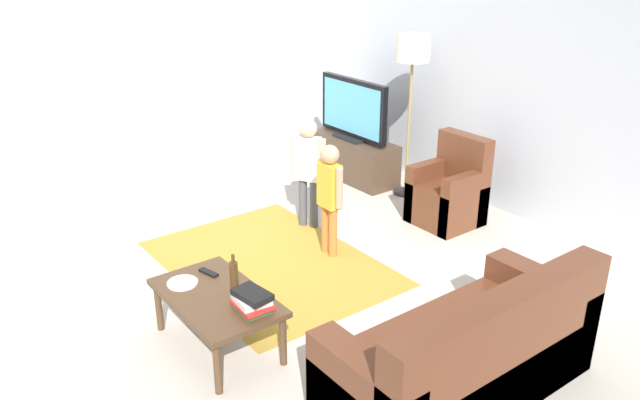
# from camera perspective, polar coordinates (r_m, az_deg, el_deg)

# --- Properties ---
(ground) EXTENTS (7.80, 7.80, 0.00)m
(ground) POSITION_cam_1_polar(r_m,az_deg,el_deg) (5.38, -5.17, -7.90)
(ground) COLOR beige
(wall_back) EXTENTS (6.00, 0.12, 2.70)m
(wall_back) POSITION_cam_1_polar(r_m,az_deg,el_deg) (6.84, 16.56, 10.10)
(wall_back) COLOR silver
(wall_back) RESTS_ON ground
(wall_left) EXTENTS (0.12, 6.00, 2.70)m
(wall_left) POSITION_cam_1_polar(r_m,az_deg,el_deg) (7.50, -18.05, 10.96)
(wall_left) COLOR silver
(wall_left) RESTS_ON ground
(area_rug) EXTENTS (2.20, 1.60, 0.01)m
(area_rug) POSITION_cam_1_polar(r_m,az_deg,el_deg) (5.76, -4.51, -5.62)
(area_rug) COLOR #B28C33
(area_rug) RESTS_ON ground
(tv_stand) EXTENTS (1.20, 0.44, 0.50)m
(tv_stand) POSITION_cam_1_polar(r_m,az_deg,el_deg) (7.68, 3.02, 3.74)
(tv_stand) COLOR #4C3828
(tv_stand) RESTS_ON ground
(tv) EXTENTS (1.10, 0.28, 0.71)m
(tv) POSITION_cam_1_polar(r_m,az_deg,el_deg) (7.50, 2.99, 8.08)
(tv) COLOR black
(tv) RESTS_ON tv_stand
(couch) EXTENTS (0.80, 1.80, 0.86)m
(couch) POSITION_cam_1_polar(r_m,az_deg,el_deg) (4.17, 13.29, -13.74)
(couch) COLOR brown
(couch) RESTS_ON ground
(armchair) EXTENTS (0.60, 0.60, 0.90)m
(armchair) POSITION_cam_1_polar(r_m,az_deg,el_deg) (6.58, 11.63, 0.49)
(armchair) COLOR brown
(armchair) RESTS_ON ground
(floor_lamp) EXTENTS (0.36, 0.36, 1.78)m
(floor_lamp) POSITION_cam_1_polar(r_m,az_deg,el_deg) (6.93, 8.30, 12.57)
(floor_lamp) COLOR #262626
(floor_lamp) RESTS_ON ground
(child_near_tv) EXTENTS (0.34, 0.23, 1.12)m
(child_near_tv) POSITION_cam_1_polar(r_m,az_deg,el_deg) (6.21, -1.07, 3.31)
(child_near_tv) COLOR #4C4C59
(child_near_tv) RESTS_ON ground
(child_center) EXTENTS (0.35, 0.17, 1.05)m
(child_center) POSITION_cam_1_polar(r_m,az_deg,el_deg) (5.65, 0.86, 0.89)
(child_center) COLOR orange
(child_center) RESTS_ON ground
(coffee_table) EXTENTS (1.00, 0.60, 0.42)m
(coffee_table) POSITION_cam_1_polar(r_m,az_deg,el_deg) (4.53, -9.26, -8.93)
(coffee_table) COLOR #513823
(coffee_table) RESTS_ON ground
(book_stack) EXTENTS (0.29, 0.23, 0.15)m
(book_stack) POSITION_cam_1_polar(r_m,az_deg,el_deg) (4.27, -6.12, -8.97)
(book_stack) COLOR #388C4C
(book_stack) RESTS_ON coffee_table
(bottle) EXTENTS (0.06, 0.06, 0.30)m
(bottle) POSITION_cam_1_polar(r_m,az_deg,el_deg) (4.45, -7.72, -6.85)
(bottle) COLOR #4C3319
(bottle) RESTS_ON coffee_table
(tv_remote) EXTENTS (0.18, 0.09, 0.02)m
(tv_remote) POSITION_cam_1_polar(r_m,az_deg,el_deg) (4.77, -9.96, -6.43)
(tv_remote) COLOR black
(tv_remote) RESTS_ON coffee_table
(plate) EXTENTS (0.22, 0.22, 0.02)m
(plate) POSITION_cam_1_polar(r_m,az_deg,el_deg) (4.68, -12.24, -7.28)
(plate) COLOR white
(plate) RESTS_ON coffee_table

